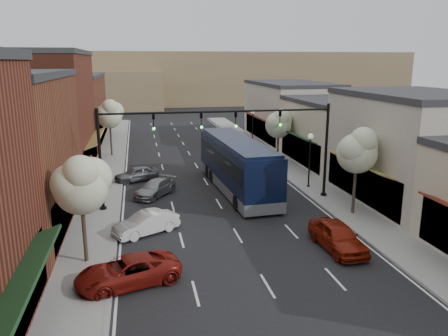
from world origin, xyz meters
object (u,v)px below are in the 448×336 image
tree_right_near (358,149)px  parked_car_c (155,188)px  signal_mast_right (296,138)px  parked_car_a (128,271)px  tree_left_near (81,183)px  lamp_post_far (253,122)px  lamp_post_near (310,152)px  tree_left_far (110,114)px  tree_right_far (279,123)px  signal_mast_left (136,143)px  red_hatchback (338,236)px  coach_bus (237,164)px  parked_car_b (146,223)px  parked_car_d (136,174)px

tree_right_near → parked_car_c: bearing=151.6°
signal_mast_right → parked_car_a: signal_mast_right is taller
tree_left_near → lamp_post_far: 32.35m
lamp_post_near → lamp_post_far: bearing=90.0°
tree_left_far → tree_right_far: bearing=-19.9°
signal_mast_right → tree_left_far: signal_mast_right is taller
signal_mast_left → red_hatchback: (10.47, -8.90, -3.87)m
lamp_post_near → lamp_post_far: (0.00, 17.50, 0.00)m
coach_bus → parked_car_b: 10.65m
tree_right_far → parked_car_a: bearing=-122.8°
lamp_post_near → parked_car_b: bearing=-151.3°
parked_car_a → lamp_post_near: bearing=116.6°
parked_car_c → tree_left_near: bearing=-73.4°
tree_right_far → lamp_post_far: 8.13m
parked_car_d → signal_mast_right: bearing=32.5°
tree_left_near → parked_car_c: bearing=70.4°
tree_left_far → parked_car_a: size_ratio=1.30×
tree_right_far → lamp_post_near: 9.51m
red_hatchback → parked_car_c: (-9.23, 11.73, -0.16)m
tree_right_near → tree_right_far: size_ratio=1.10×
parked_car_a → red_hatchback: bearing=82.3°
signal_mast_right → tree_left_far: bearing=127.7°
tree_right_far → parked_car_b: 21.69m
signal_mast_right → coach_bus: (-3.63, 3.05, -2.52)m
tree_right_near → red_hatchback: (-3.49, -4.84, -3.69)m
red_hatchback → parked_car_a: size_ratio=0.94×
parked_car_a → parked_car_c: (1.82, 13.46, -0.06)m
lamp_post_near → coach_bus: (-5.81, 0.55, -0.90)m
signal_mast_left → red_hatchback: 14.28m
coach_bus → parked_car_c: 6.55m
tree_right_far → parked_car_a: (-14.55, -22.57, -3.33)m
coach_bus → red_hatchback: (2.86, -11.95, -1.35)m
coach_bus → tree_left_far: bearing=121.0°
lamp_post_far → red_hatchback: 29.14m
signal_mast_left → tree_right_near: bearing=-16.2°
tree_right_near → lamp_post_far: bearing=91.3°
tree_left_near → parked_car_a: size_ratio=1.20×
signal_mast_left → tree_left_far: size_ratio=1.34×
parked_car_b → lamp_post_far: bearing=123.7°
tree_right_near → lamp_post_far: size_ratio=1.34×
tree_left_near → parked_car_d: (2.52, 15.39, -3.58)m
tree_left_near → lamp_post_far: bearing=60.2°
tree_right_far → parked_car_c: bearing=-144.4°
parked_car_b → parked_car_d: parked_car_b is taller
coach_bus → tree_right_far: bearing=50.9°
parked_car_b → parked_car_a: bearing=-37.5°
signal_mast_left → parked_car_d: size_ratio=2.19×
lamp_post_near → lamp_post_far: 17.50m
signal_mast_right → lamp_post_near: 3.69m
red_hatchback → parked_car_c: bearing=125.4°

